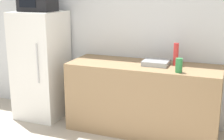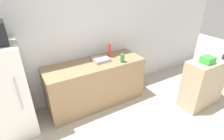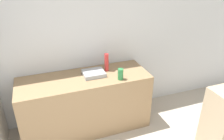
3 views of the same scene
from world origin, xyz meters
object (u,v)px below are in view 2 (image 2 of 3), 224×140
(jar, at_px, (224,57))
(refrigerator, at_px, (6,93))
(bottle_tall, at_px, (109,51))
(basket, at_px, (208,60))
(bottle_short, at_px, (122,58))

(jar, bearing_deg, refrigerator, 161.36)
(bottle_tall, distance_m, jar, 2.22)
(bottle_tall, xyz_separation_m, basket, (1.31, -1.31, 0.00))
(bottle_tall, relative_size, jar, 3.23)
(bottle_tall, bearing_deg, jar, -37.94)
(bottle_short, xyz_separation_m, basket, (1.22, -0.97, 0.06))
(bottle_short, bearing_deg, jar, -31.77)
(bottle_short, bearing_deg, refrigerator, 173.72)
(refrigerator, xyz_separation_m, bottle_short, (2.05, -0.23, 0.23))
(refrigerator, distance_m, jar, 3.91)
(bottle_tall, distance_m, basket, 1.86)
(basket, distance_m, jar, 0.44)
(basket, xyz_separation_m, jar, (0.43, -0.05, -0.02))
(refrigerator, bearing_deg, bottle_tall, 3.40)
(bottle_short, bearing_deg, basket, -38.59)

